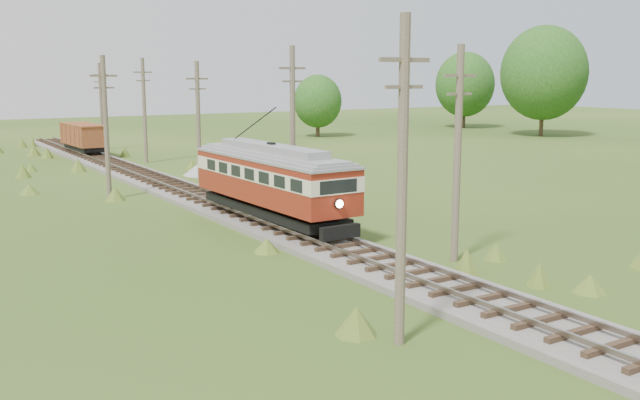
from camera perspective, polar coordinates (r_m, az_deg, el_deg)
railbed_main at (r=40.90m, az=-8.14°, el=-0.34°), size 3.60×96.00×0.57m
streetcar at (r=34.71m, az=-3.89°, el=1.84°), size 2.96×11.86×5.39m
gondola at (r=69.64m, az=-18.40°, el=4.87°), size 2.71×7.53×2.47m
gravel_pile at (r=54.49m, az=-8.88°, el=2.63°), size 3.61×3.82×1.31m
utility_pole_r_2 at (r=28.65m, az=10.95°, el=3.78°), size 1.60×0.30×8.60m
utility_pole_r_3 at (r=39.11m, az=-2.20°, el=5.84°), size 1.60×0.30×9.00m
utility_pole_r_4 at (r=50.74m, az=-9.71°, el=6.29°), size 1.60×0.30×8.40m
utility_pole_r_5 at (r=63.07m, az=-13.87°, el=7.05°), size 1.60×0.30×8.90m
utility_pole_r_6 at (r=75.48m, az=-17.10°, el=7.25°), size 1.60×0.30×8.70m
utility_pole_l_a at (r=19.26m, az=6.59°, el=1.60°), size 1.60×0.30×9.00m
utility_pole_l_b at (r=44.56m, az=-16.75°, el=5.67°), size 1.60×0.30×8.60m
tree_right_4 at (r=92.84m, az=17.49°, el=9.67°), size 10.50×10.50×13.53m
tree_right_5 at (r=105.40m, az=11.52°, el=9.05°), size 8.40×8.40×10.82m
tree_mid_b at (r=88.00m, az=-0.18°, el=7.90°), size 5.88×5.88×7.57m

